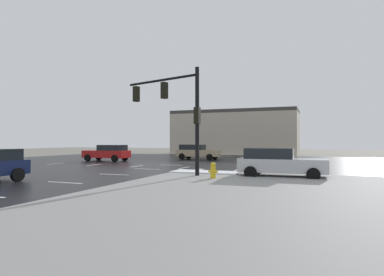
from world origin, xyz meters
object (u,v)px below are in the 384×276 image
(sedan_tan, at_px, (197,152))
(sedan_silver, at_px, (279,162))
(fire_hydrant, at_px, (213,170))
(sedan_red, at_px, (108,152))
(traffic_signal_mast, at_px, (176,104))

(sedan_tan, bearing_deg, sedan_silver, -55.43)
(fire_hydrant, bearing_deg, sedan_red, 141.14)
(traffic_signal_mast, relative_size, sedan_red, 1.27)
(sedan_silver, height_order, sedan_tan, same)
(sedan_red, bearing_deg, fire_hydrant, 139.82)
(traffic_signal_mast, relative_size, sedan_tan, 1.28)
(sedan_silver, bearing_deg, sedan_tan, 123.19)
(traffic_signal_mast, bearing_deg, fire_hydrant, 169.46)
(traffic_signal_mast, distance_m, sedan_silver, 6.46)
(sedan_silver, relative_size, sedan_red, 1.00)
(sedan_silver, height_order, sedan_red, same)
(traffic_signal_mast, xyz_separation_m, sedan_tan, (-4.53, 15.87, -3.19))
(sedan_silver, bearing_deg, sedan_red, 151.02)
(sedan_tan, bearing_deg, traffic_signal_mast, -73.54)
(traffic_signal_mast, relative_size, fire_hydrant, 7.32)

